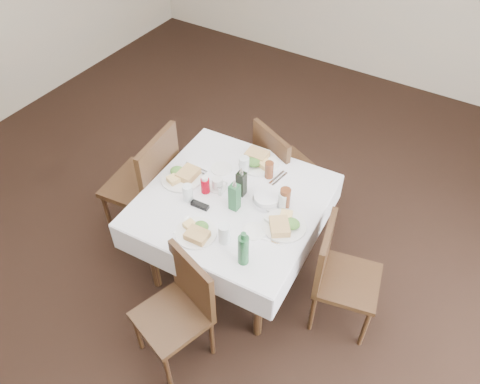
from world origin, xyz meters
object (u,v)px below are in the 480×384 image
(green_bottle, at_px, (243,249))
(chair_north, at_px, (280,167))
(water_s, at_px, (224,234))
(chair_west, at_px, (149,180))
(water_e, at_px, (283,201))
(dining_table, at_px, (233,208))
(water_w, at_px, (188,193))
(coffee_mug, at_px, (218,184))
(water_n, at_px, (244,165))
(ketchup_bottle, at_px, (205,185))
(chair_east, at_px, (337,271))
(oil_cruet_dark, at_px, (241,183))
(oil_cruet_green, at_px, (235,196))
(chair_south, at_px, (181,304))
(bread_basket, at_px, (267,200))

(green_bottle, bearing_deg, chair_north, 106.62)
(water_s, xyz_separation_m, green_bottle, (0.18, -0.07, 0.04))
(chair_west, xyz_separation_m, water_s, (0.90, -0.32, 0.25))
(water_e, height_order, green_bottle, green_bottle)
(dining_table, xyz_separation_m, water_w, (-0.25, -0.17, 0.15))
(chair_west, relative_size, water_s, 7.32)
(chair_north, relative_size, water_s, 6.53)
(water_w, bearing_deg, coffee_mug, 61.44)
(chair_west, bearing_deg, water_n, 23.77)
(chair_north, relative_size, ketchup_bottle, 6.76)
(chair_east, bearing_deg, green_bottle, -137.35)
(water_w, bearing_deg, oil_cruet_dark, 40.90)
(chair_east, bearing_deg, oil_cruet_green, -173.97)
(water_s, bearing_deg, chair_east, 28.72)
(chair_east, xyz_separation_m, oil_cruet_dark, (-0.78, 0.06, 0.37))
(chair_east, relative_size, green_bottle, 3.38)
(water_s, bearing_deg, dining_table, 114.72)
(oil_cruet_green, bearing_deg, water_n, 111.26)
(oil_cruet_dark, height_order, coffee_mug, oil_cruet_dark)
(water_e, height_order, oil_cruet_dark, oil_cruet_dark)
(chair_north, height_order, coffee_mug, chair_north)
(chair_east, xyz_separation_m, green_bottle, (-0.47, -0.43, 0.38))
(chair_south, xyz_separation_m, water_w, (-0.33, 0.56, 0.34))
(chair_north, distance_m, water_w, 0.96)
(water_n, bearing_deg, oil_cruet_green, -68.74)
(water_n, distance_m, oil_cruet_green, 0.36)
(water_s, distance_m, oil_cruet_dark, 0.44)
(coffee_mug, bearing_deg, water_e, 9.43)
(oil_cruet_dark, xyz_separation_m, green_bottle, (0.32, -0.49, 0.01))
(chair_north, relative_size, bread_basket, 4.74)
(chair_north, distance_m, bread_basket, 0.71)
(bread_basket, bearing_deg, green_bottle, -76.19)
(chair_north, distance_m, chair_east, 1.06)
(water_w, xyz_separation_m, bread_basket, (0.47, 0.26, -0.03))
(chair_east, bearing_deg, chair_south, -134.52)
(dining_table, height_order, water_w, water_w)
(oil_cruet_green, bearing_deg, water_e, 33.29)
(chair_south, relative_size, coffee_mug, 6.80)
(chair_east, xyz_separation_m, oil_cruet_green, (-0.75, -0.08, 0.38))
(oil_cruet_green, relative_size, coffee_mug, 2.06)
(oil_cruet_green, height_order, green_bottle, oil_cruet_green)
(chair_south, height_order, bread_basket, chair_south)
(chair_west, distance_m, coffee_mug, 0.65)
(chair_east, relative_size, coffee_mug, 6.91)
(oil_cruet_dark, relative_size, green_bottle, 0.94)
(water_w, height_order, green_bottle, green_bottle)
(bread_basket, xyz_separation_m, oil_cruet_dark, (-0.19, -0.02, 0.07))
(water_s, distance_m, ketchup_bottle, 0.47)
(chair_north, distance_m, coffee_mug, 0.75)
(chair_west, relative_size, green_bottle, 3.97)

